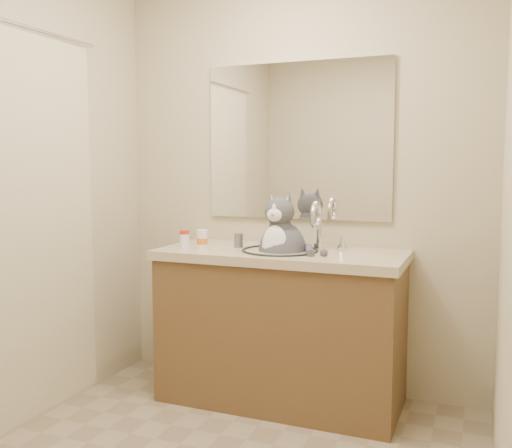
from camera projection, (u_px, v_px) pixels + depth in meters
The scene contains 8 objects.
room at pixel (198, 195), 2.18m from camera, with size 2.22×2.52×2.42m.
vanity at pixel (281, 323), 3.15m from camera, with size 1.34×0.59×1.12m.
mirror at pixel (297, 141), 3.29m from camera, with size 1.10×0.02×0.90m, color white.
shower_curtain at pixel (10, 225), 2.68m from camera, with size 0.02×1.30×1.93m.
cat at pixel (282, 248), 3.10m from camera, with size 0.37×0.33×0.53m.
pill_bottle_redcap at pixel (185, 238), 3.24m from camera, with size 0.07×0.07×0.09m.
pill_bottle_orange at pixel (202, 240), 3.16m from camera, with size 0.08×0.08×0.10m.
grey_canister at pixel (239, 240), 3.21m from camera, with size 0.05×0.05×0.08m.
Camera 1 is at (1.02, -1.94, 1.32)m, focal length 40.00 mm.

